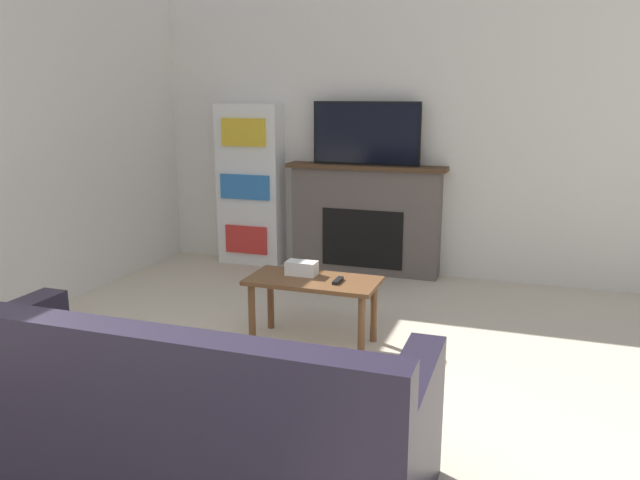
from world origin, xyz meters
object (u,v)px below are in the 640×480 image
at_px(fireplace, 365,219).
at_px(bookshelf, 251,185).
at_px(tv, 366,133).
at_px(coffee_table, 313,289).
at_px(couch, 174,425).

relative_size(fireplace, bookshelf, 0.95).
relative_size(tv, coffee_table, 1.14).
xyz_separation_m(couch, coffee_table, (0.03, 1.78, 0.10)).
bearing_deg(coffee_table, fireplace, 93.84).
bearing_deg(tv, bookshelf, -179.85).
xyz_separation_m(tv, couch, (0.09, -3.65, -1.08)).
distance_m(tv, bookshelf, 1.34).
bearing_deg(bookshelf, couch, -70.10).
bearing_deg(couch, tv, 91.49).
distance_m(couch, coffee_table, 1.78).
xyz_separation_m(fireplace, coffee_table, (0.13, -1.89, -0.14)).
relative_size(couch, coffee_table, 2.43).
bearing_deg(coffee_table, couch, -91.03).
bearing_deg(bookshelf, tv, 0.15).
bearing_deg(fireplace, tv, -90.00).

